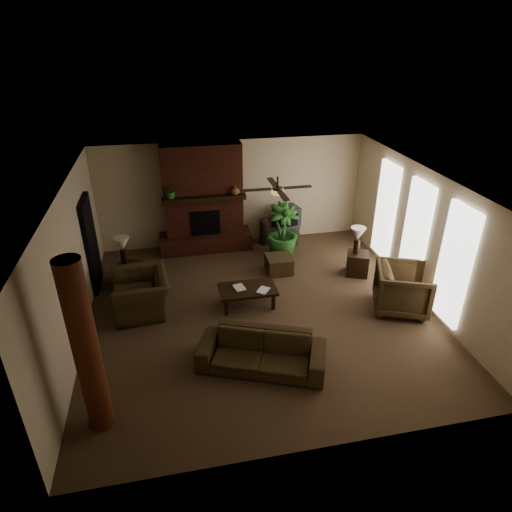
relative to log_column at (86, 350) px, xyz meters
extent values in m
plane|color=brown|center=(2.95, 2.40, -1.40)|extent=(7.00, 7.00, 0.00)
plane|color=silver|center=(2.95, 2.40, 1.40)|extent=(7.00, 7.00, 0.00)
plane|color=#CAB692|center=(2.95, 5.90, 0.00)|extent=(7.00, 0.00, 7.00)
plane|color=#CAB692|center=(2.95, -1.10, 0.00)|extent=(7.00, 0.00, 7.00)
plane|color=#CAB692|center=(-0.55, 2.40, 0.00)|extent=(0.00, 7.00, 7.00)
plane|color=#CAB692|center=(6.45, 2.40, 0.00)|extent=(0.00, 7.00, 7.00)
cube|color=#532316|center=(2.15, 5.65, 0.00)|extent=(2.00, 0.50, 2.80)
cube|color=#532316|center=(2.15, 5.55, -1.17)|extent=(2.40, 0.70, 0.45)
cube|color=black|center=(2.15, 5.39, -0.58)|extent=(0.75, 0.04, 0.65)
cube|color=black|center=(2.15, 5.37, 0.10)|extent=(2.10, 0.28, 0.12)
cube|color=white|center=(6.40, 4.00, -0.05)|extent=(0.08, 0.85, 2.35)
cube|color=white|center=(6.40, 2.60, -0.05)|extent=(0.08, 0.85, 2.35)
cube|color=white|center=(6.40, 1.20, -0.05)|extent=(0.08, 0.85, 2.35)
cylinder|color=brown|center=(0.00, 0.00, 0.00)|extent=(0.36, 0.36, 2.80)
cube|color=black|center=(-0.49, 4.20, -0.35)|extent=(0.10, 1.00, 2.10)
cylinder|color=#2F2215|center=(3.35, 2.70, 1.28)|extent=(0.04, 0.04, 0.24)
cylinder|color=#2F2215|center=(3.35, 2.70, 1.16)|extent=(0.20, 0.20, 0.06)
ellipsoid|color=#F2BF72|center=(3.35, 2.70, 1.10)|extent=(0.26, 0.26, 0.14)
cube|color=black|center=(3.75, 2.70, 1.17)|extent=(0.55, 0.12, 0.01)
cube|color=black|center=(2.95, 2.70, 1.17)|extent=(0.55, 0.12, 0.01)
cube|color=black|center=(3.35, 3.10, 1.17)|extent=(0.12, 0.55, 0.01)
cube|color=black|center=(3.35, 2.30, 1.17)|extent=(0.12, 0.55, 0.01)
imported|color=#42321C|center=(2.62, 0.74, -0.97)|extent=(2.27, 1.40, 0.86)
imported|color=#42321C|center=(0.54, 2.93, -0.85)|extent=(0.93, 1.33, 1.11)
imported|color=#42321C|center=(5.86, 1.87, -0.86)|extent=(1.31, 1.35, 1.09)
cube|color=black|center=(2.74, 2.66, -1.00)|extent=(1.20, 0.70, 0.06)
cube|color=black|center=(2.24, 2.41, -1.21)|extent=(0.07, 0.07, 0.37)
cube|color=black|center=(3.24, 2.41, -1.21)|extent=(0.07, 0.07, 0.37)
cube|color=black|center=(2.24, 2.91, -1.21)|extent=(0.07, 0.07, 0.37)
cube|color=black|center=(3.24, 2.91, -1.21)|extent=(0.07, 0.07, 0.37)
cube|color=#42321C|center=(3.76, 3.95, -1.20)|extent=(0.60, 0.60, 0.40)
cube|color=#B6B6B8|center=(4.31, 5.55, -1.15)|extent=(0.97, 0.75, 0.50)
cube|color=#353538|center=(4.36, 5.55, -0.64)|extent=(0.74, 0.62, 0.52)
cube|color=black|center=(4.36, 5.29, -0.64)|extent=(0.51, 0.14, 0.40)
cylinder|color=#33251C|center=(3.79, 5.55, -1.05)|extent=(0.34, 0.34, 0.70)
sphere|color=#33251C|center=(3.79, 5.55, -0.80)|extent=(0.34, 0.34, 0.34)
imported|color=#2D6126|center=(4.04, 4.73, -1.00)|extent=(0.92, 1.48, 0.80)
cube|color=black|center=(0.24, 4.02, -1.12)|extent=(0.65, 0.65, 0.55)
cylinder|color=#2F2215|center=(0.18, 4.07, -0.67)|extent=(0.15, 0.15, 0.35)
cone|color=white|center=(0.18, 4.07, -0.35)|extent=(0.39, 0.39, 0.30)
cube|color=black|center=(5.57, 3.47, -1.12)|extent=(0.65, 0.65, 0.55)
cylinder|color=#2F2215|center=(5.52, 3.51, -0.67)|extent=(0.16, 0.16, 0.35)
cone|color=white|center=(5.52, 3.51, -0.35)|extent=(0.42, 0.42, 0.30)
imported|color=#2D6126|center=(1.35, 5.38, 0.32)|extent=(0.43, 0.47, 0.33)
imported|color=brown|center=(2.94, 5.32, 0.27)|extent=(0.27, 0.28, 0.22)
imported|color=#999999|center=(2.46, 2.67, -0.83)|extent=(0.22, 0.07, 0.29)
imported|color=#999999|center=(2.95, 2.56, -0.82)|extent=(0.18, 0.15, 0.29)
camera|label=1|loc=(1.32, -5.10, 3.92)|focal=30.86mm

